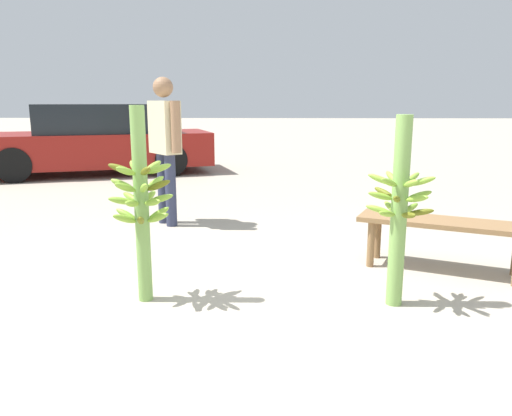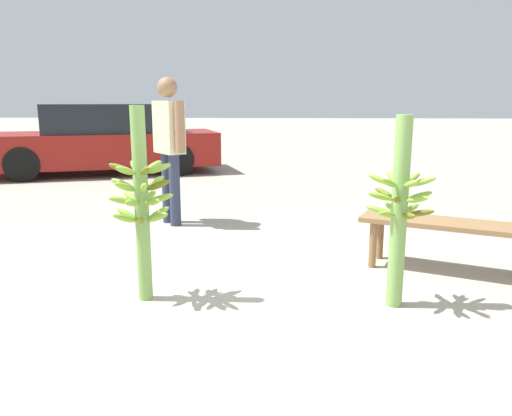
{
  "view_description": "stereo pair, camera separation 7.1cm",
  "coord_description": "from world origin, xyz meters",
  "px_view_note": "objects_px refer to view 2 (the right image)",
  "views": [
    {
      "loc": [
        0.02,
        -3.02,
        1.36
      ],
      "look_at": [
        -0.09,
        0.41,
        0.62
      ],
      "focal_mm": 35.0,
      "sensor_mm": 36.0,
      "label": 1
    },
    {
      "loc": [
        0.09,
        -3.02,
        1.36
      ],
      "look_at": [
        -0.09,
        0.41,
        0.62
      ],
      "focal_mm": 35.0,
      "sensor_mm": 36.0,
      "label": 2
    }
  ],
  "objects_px": {
    "banana_stalk_center": "(399,209)",
    "parked_car": "(105,140)",
    "banana_stalk_left": "(141,200)",
    "market_bench": "(446,229)",
    "vendor_person": "(169,139)"
  },
  "relations": [
    {
      "from": "vendor_person",
      "to": "market_bench",
      "type": "xyz_separation_m",
      "value": [
        2.56,
        -1.52,
        -0.6
      ]
    },
    {
      "from": "banana_stalk_left",
      "to": "banana_stalk_center",
      "type": "height_order",
      "value": "banana_stalk_left"
    },
    {
      "from": "banana_stalk_center",
      "to": "vendor_person",
      "type": "relative_size",
      "value": 0.79
    },
    {
      "from": "market_bench",
      "to": "banana_stalk_left",
      "type": "bearing_deg",
      "value": -139.95
    },
    {
      "from": "banana_stalk_left",
      "to": "banana_stalk_center",
      "type": "distance_m",
      "value": 1.72
    },
    {
      "from": "banana_stalk_left",
      "to": "parked_car",
      "type": "relative_size",
      "value": 0.29
    },
    {
      "from": "banana_stalk_center",
      "to": "vendor_person",
      "type": "height_order",
      "value": "vendor_person"
    },
    {
      "from": "banana_stalk_center",
      "to": "parked_car",
      "type": "bearing_deg",
      "value": 123.7
    },
    {
      "from": "banana_stalk_center",
      "to": "parked_car",
      "type": "relative_size",
      "value": 0.28
    },
    {
      "from": "banana_stalk_center",
      "to": "parked_car",
      "type": "xyz_separation_m",
      "value": [
        -4.17,
        6.26,
        -0.04
      ]
    },
    {
      "from": "banana_stalk_center",
      "to": "market_bench",
      "type": "bearing_deg",
      "value": 52.19
    },
    {
      "from": "banana_stalk_left",
      "to": "vendor_person",
      "type": "distance_m",
      "value": 2.23
    },
    {
      "from": "banana_stalk_center",
      "to": "parked_car",
      "type": "height_order",
      "value": "parked_car"
    },
    {
      "from": "banana_stalk_left",
      "to": "market_bench",
      "type": "relative_size",
      "value": 0.97
    },
    {
      "from": "banana_stalk_left",
      "to": "vendor_person",
      "type": "height_order",
      "value": "vendor_person"
    }
  ]
}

